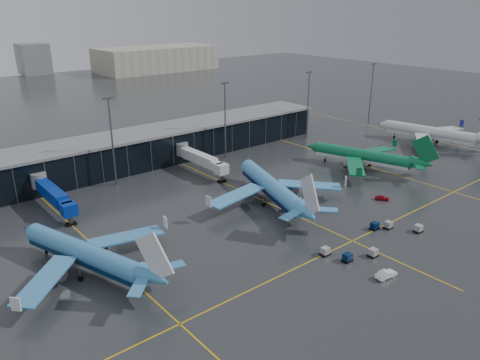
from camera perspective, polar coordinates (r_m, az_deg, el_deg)
ground at (r=109.04m, az=4.02°, el=-6.13°), size 600.00×600.00×0.00m
terminal_pier at (r=154.65m, az=-11.91°, el=3.83°), size 142.00×17.00×10.70m
jet_bridges at (r=125.80m, az=-21.83°, el=-1.61°), size 94.00×27.50×7.20m
flood_masts at (r=144.67m, az=-8.14°, el=6.36°), size 203.00×0.50×25.50m
distant_hangars at (r=362.12m, az=-20.87°, el=13.00°), size 260.00×71.00×22.00m
taxi_lines at (r=122.23m, az=4.02°, el=-3.05°), size 220.00×120.00×0.02m
airliner_arkefly at (r=95.27m, az=-18.72°, el=-7.10°), size 47.77×51.12×12.90m
airliner_klm_near at (r=121.76m, az=3.85°, el=0.38°), size 52.07×55.49×13.86m
airliner_aer_lingus at (r=152.58m, az=14.69°, el=3.75°), size 47.38×50.72×12.82m
airliner_ba at (r=187.52m, az=22.23°, el=6.15°), size 47.26×51.63×13.85m
baggage_carts at (r=107.06m, az=15.84°, el=-7.01°), size 26.81×8.75×1.70m
mobile_airstair at (r=119.85m, az=6.69°, el=-3.24°), size 3.09×3.73×3.45m
service_van_red at (r=130.40m, az=16.92°, el=-2.08°), size 3.35×3.83×1.25m
service_van_white at (r=95.18m, az=17.39°, el=-10.89°), size 4.83×2.25×1.53m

